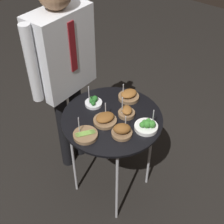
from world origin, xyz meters
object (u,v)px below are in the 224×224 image
object	(u,v)px
bowl_roast_back_left	(122,131)
bowl_broccoli_mid_right	(94,102)
bowl_roast_front_center	(105,119)
bowl_roast_center	(129,96)
bowl_roast_front_right	(126,112)
bowl_asparagus_back_right	(85,135)
waiter_figure	(63,61)
bowl_broccoli_mid_left	(147,126)
serving_cart	(112,124)

from	to	relation	value
bowl_roast_back_left	bowl_broccoli_mid_right	bearing A→B (deg)	71.52
bowl_roast_front_center	bowl_roast_center	xyz separation A→B (m)	(0.30, 0.02, 0.00)
bowl_roast_front_right	bowl_roast_back_left	bearing A→B (deg)	-152.55
bowl_asparagus_back_right	bowl_roast_back_left	bearing A→B (deg)	-47.06
waiter_figure	bowl_broccoli_mid_right	bearing A→B (deg)	-91.63
bowl_broccoli_mid_left	waiter_figure	xyz separation A→B (m)	(-0.02, 0.71, 0.22)
bowl_roast_front_right	bowl_asparagus_back_right	xyz separation A→B (m)	(-0.32, 0.08, -0.01)
bowl_asparagus_back_right	bowl_broccoli_mid_left	distance (m)	0.40
bowl_roast_back_left	waiter_figure	size ratio (longest dim) A/B	0.09
bowl_roast_center	waiter_figure	size ratio (longest dim) A/B	0.09
bowl_asparagus_back_right	bowl_broccoli_mid_right	distance (m)	0.32
waiter_figure	bowl_roast_center	bearing A→B (deg)	-65.15
serving_cart	bowl_broccoli_mid_left	world-z (taller)	bowl_broccoli_mid_left
serving_cart	waiter_figure	xyz separation A→B (m)	(0.03, 0.47, 0.30)
bowl_roast_back_left	bowl_roast_center	world-z (taller)	bowl_roast_back_left
bowl_asparagus_back_right	bowl_broccoli_mid_right	xyz separation A→B (m)	(0.27, 0.17, 0.01)
bowl_roast_front_right	serving_cart	bearing A→B (deg)	142.60
bowl_roast_back_left	bowl_asparagus_back_right	bearing A→B (deg)	132.94
bowl_roast_front_right	bowl_broccoli_mid_left	bearing A→B (deg)	-98.38
bowl_roast_back_left	bowl_roast_center	xyz separation A→B (m)	(0.32, 0.18, -0.01)
bowl_roast_center	waiter_figure	distance (m)	0.53
serving_cart	bowl_roast_front_right	distance (m)	0.13
bowl_broccoli_mid_left	waiter_figure	distance (m)	0.74
bowl_roast_front_center	bowl_broccoli_mid_left	distance (m)	0.28
bowl_broccoli_mid_right	bowl_broccoli_mid_left	xyz separation A→B (m)	(0.03, -0.43, 0.01)
bowl_asparagus_back_right	bowl_roast_center	distance (m)	0.48
bowl_broccoli_mid_left	waiter_figure	bearing A→B (deg)	91.54
serving_cart	bowl_roast_front_right	bearing A→B (deg)	-37.40
bowl_broccoli_mid_left	waiter_figure	size ratio (longest dim) A/B	0.10
bowl_roast_front_center	bowl_roast_back_left	xyz separation A→B (m)	(-0.02, -0.16, 0.01)
bowl_roast_front_right	bowl_broccoli_mid_right	bearing A→B (deg)	102.17
bowl_asparagus_back_right	waiter_figure	size ratio (longest dim) A/B	0.10
bowl_roast_front_center	bowl_broccoli_mid_left	xyz separation A→B (m)	(0.12, -0.25, 0.00)
bowl_broccoli_mid_right	bowl_asparagus_back_right	bearing A→B (deg)	-148.50
bowl_asparagus_back_right	bowl_broccoli_mid_left	world-z (taller)	bowl_broccoli_mid_left
bowl_broccoli_mid_left	waiter_figure	world-z (taller)	waiter_figure
bowl_roast_front_center	bowl_roast_back_left	bearing A→B (deg)	-97.90
serving_cart	bowl_roast_back_left	size ratio (longest dim) A/B	5.58
serving_cart	bowl_roast_center	bearing A→B (deg)	7.89
serving_cart	waiter_figure	bearing A→B (deg)	85.74
waiter_figure	bowl_roast_back_left	bearing A→B (deg)	-101.07
bowl_roast_front_center	bowl_broccoli_mid_right	xyz separation A→B (m)	(0.09, 0.18, -0.00)
bowl_roast_front_right	bowl_roast_back_left	size ratio (longest dim) A/B	1.16
bowl_roast_front_right	bowl_broccoli_mid_right	xyz separation A→B (m)	(-0.05, 0.25, -0.01)
bowl_roast_back_left	bowl_roast_front_center	bearing A→B (deg)	82.10
serving_cart	bowl_roast_front_right	size ratio (longest dim) A/B	4.79
bowl_roast_center	bowl_broccoli_mid_right	world-z (taller)	bowl_broccoli_mid_right
bowl_roast_front_right	bowl_roast_front_center	bearing A→B (deg)	154.05
bowl_roast_front_center	bowl_roast_front_right	bearing A→B (deg)	-25.95
bowl_roast_front_right	bowl_broccoli_mid_left	distance (m)	0.18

